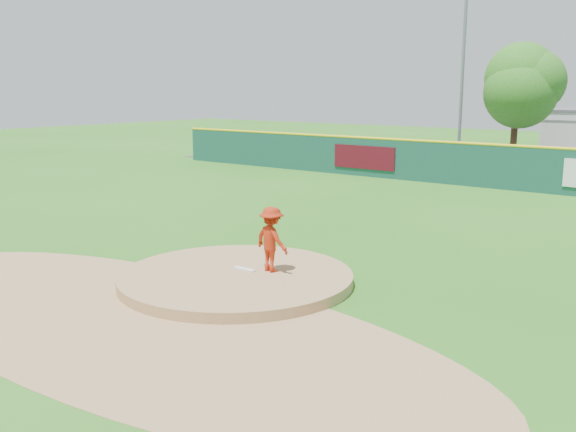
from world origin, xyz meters
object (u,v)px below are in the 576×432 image
Objects in this scene: playground_slide at (275,148)px; deciduous_tree at (517,88)px; pitcher at (272,239)px; light_pole_left at (463,62)px; van at (453,159)px.

deciduous_tree reaches higher than playground_slide.
pitcher is at bearing -83.99° from deciduous_tree.
pitcher is 27.63m from light_pole_left.
van is at bearing -130.60° from deciduous_tree.
pitcher is 24.75m from deciduous_tree.
deciduous_tree reaches higher than pitcher.
van is 12.14m from playground_slide.
van is 5.22m from deciduous_tree.
pitcher is 0.63× the size of playground_slide.
playground_slide is (-12.14, -0.43, -0.04)m from van.
pitcher is 22.21m from van.
deciduous_tree is at bearing 12.19° from playground_slide.
light_pole_left is (10.45, 5.12, 5.36)m from playground_slide.
pitcher is at bearing -76.01° from light_pole_left.
light_pole_left reaches higher than pitcher.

